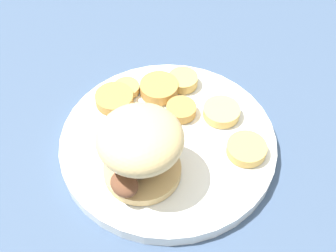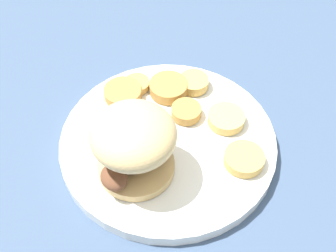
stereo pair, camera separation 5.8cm
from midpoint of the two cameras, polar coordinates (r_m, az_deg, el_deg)
ground_plane at (r=0.62m, az=2.70°, el=-2.78°), size 4.00×4.00×0.00m
dinner_plate at (r=0.61m, az=2.74°, el=-2.18°), size 0.28×0.28×0.02m
sandwich at (r=0.53m, az=-1.13°, el=-2.34°), size 0.10×0.11×0.09m
potato_round_0 at (r=0.62m, az=9.78°, el=0.76°), size 0.05×0.05×0.01m
potato_round_1 at (r=0.64m, az=-2.98°, el=3.89°), size 0.05×0.05×0.01m
potato_round_2 at (r=0.62m, az=4.71°, el=1.69°), size 0.04×0.04×0.01m
potato_round_3 at (r=0.59m, az=12.09°, el=-4.11°), size 0.05×0.05×0.01m
potato_round_4 at (r=0.65m, az=2.62°, el=4.55°), size 0.05×0.05×0.02m
potato_round_5 at (r=0.66m, az=-1.30°, el=4.98°), size 0.04×0.04×0.01m
potato_round_6 at (r=0.66m, az=5.69°, el=5.14°), size 0.04×0.04×0.01m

